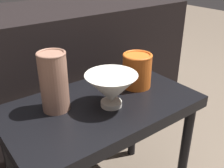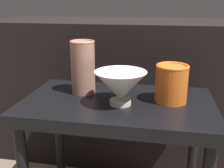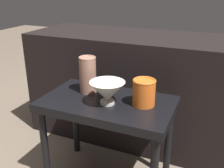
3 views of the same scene
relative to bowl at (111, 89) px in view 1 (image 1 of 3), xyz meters
The scene contains 5 objects.
table 0.13m from the bowl, 113.70° to the left, with size 0.63×0.37×0.46m.
couch_backdrop 0.56m from the bowl, 91.64° to the left, with size 1.40×0.50×0.69m.
bowl is the anchor object (origin of this frame).
vase_textured_left 0.18m from the bowl, 149.13° to the left, with size 0.09×0.09×0.19m.
vase_colorful_right 0.17m from the bowl, 19.49° to the left, with size 0.11×0.11×0.12m.
Camera 1 is at (-0.42, -0.61, 0.90)m, focal length 42.00 mm.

